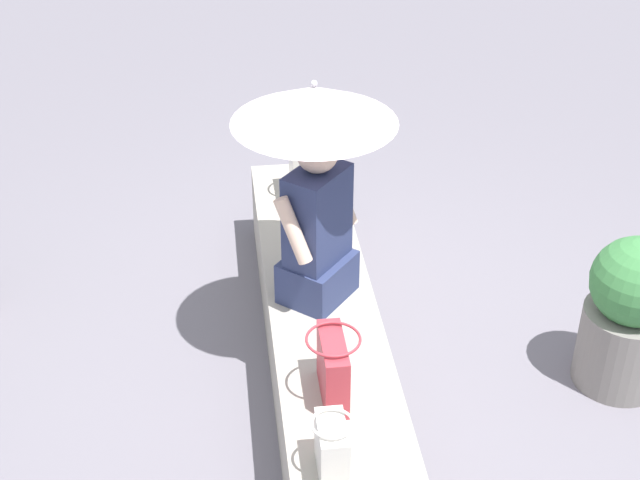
% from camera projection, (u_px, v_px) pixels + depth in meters
% --- Properties ---
extents(ground_plane, '(14.00, 14.00, 0.00)m').
position_uv_depth(ground_plane, '(322.00, 378.00, 4.67)').
color(ground_plane, slate).
extents(stone_bench, '(2.98, 0.53, 0.48)m').
position_uv_depth(stone_bench, '(322.00, 342.00, 4.54)').
color(stone_bench, '#A8A093').
rests_on(stone_bench, ground).
extents(person_seated, '(0.49, 0.46, 0.90)m').
position_uv_depth(person_seated, '(317.00, 229.00, 4.27)').
color(person_seated, navy).
rests_on(person_seated, stone_bench).
extents(parasol, '(0.77, 0.77, 1.10)m').
position_uv_depth(parasol, '(314.00, 105.00, 4.02)').
color(parasol, '#B7B7BC').
rests_on(parasol, stone_bench).
extents(handbag_black, '(0.28, 0.21, 0.38)m').
position_uv_depth(handbag_black, '(302.00, 170.00, 5.20)').
color(handbag_black, silver).
rests_on(handbag_black, stone_bench).
extents(tote_bag_canvas, '(0.32, 0.24, 0.31)m').
position_uv_depth(tote_bag_canvas, '(333.00, 367.00, 3.78)').
color(tote_bag_canvas, '#B2333D').
rests_on(tote_bag_canvas, stone_bench).
extents(shoulder_bag_spare, '(0.22, 0.17, 0.26)m').
position_uv_depth(shoulder_bag_spare, '(332.00, 448.00, 3.42)').
color(shoulder_bag_spare, silver).
rests_on(shoulder_bag_spare, stone_bench).
extents(magazine, '(0.28, 0.20, 0.01)m').
position_uv_depth(magazine, '(317.00, 227.00, 5.01)').
color(magazine, '#EAE04C').
rests_on(magazine, stone_bench).
extents(planter_near, '(0.45, 0.45, 0.84)m').
position_uv_depth(planter_near, '(629.00, 314.00, 4.44)').
color(planter_near, gray).
rests_on(planter_near, ground).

